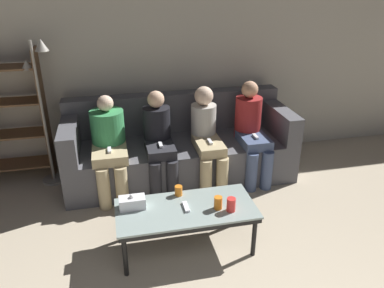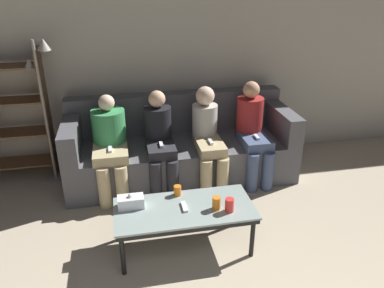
# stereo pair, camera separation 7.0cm
# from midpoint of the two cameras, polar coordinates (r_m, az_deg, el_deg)

# --- Properties ---
(wall_back) EXTENTS (12.00, 0.06, 2.60)m
(wall_back) POSITION_cam_midpoint_polar(r_m,az_deg,el_deg) (4.63, -3.88, 13.02)
(wall_back) COLOR #B7B2A3
(wall_back) RESTS_ON ground_plane
(couch) EXTENTS (2.58, 0.93, 0.92)m
(couch) POSITION_cam_midpoint_polar(r_m,az_deg,el_deg) (4.43, -2.43, -0.68)
(couch) COLOR #515156
(couch) RESTS_ON ground_plane
(coffee_table) EXTENTS (1.18, 0.55, 0.42)m
(coffee_table) POSITION_cam_midpoint_polar(r_m,az_deg,el_deg) (3.24, -1.54, -10.28)
(coffee_table) COLOR #8C9E99
(coffee_table) RESTS_ON ground_plane
(cup_near_left) EXTENTS (0.07, 0.07, 0.09)m
(cup_near_left) POSITION_cam_midpoint_polar(r_m,az_deg,el_deg) (3.36, -2.66, -7.12)
(cup_near_left) COLOR orange
(cup_near_left) RESTS_ON coffee_table
(cup_near_right) EXTENTS (0.07, 0.07, 0.11)m
(cup_near_right) POSITION_cam_midpoint_polar(r_m,az_deg,el_deg) (3.18, 3.36, -8.94)
(cup_near_right) COLOR orange
(cup_near_right) RESTS_ON coffee_table
(cup_far_center) EXTENTS (0.07, 0.07, 0.12)m
(cup_far_center) POSITION_cam_midpoint_polar(r_m,az_deg,el_deg) (3.16, 5.34, -9.19)
(cup_far_center) COLOR red
(cup_far_center) RESTS_ON coffee_table
(tissue_box) EXTENTS (0.22, 0.12, 0.13)m
(tissue_box) POSITION_cam_midpoint_polar(r_m,az_deg,el_deg) (3.23, -9.71, -8.79)
(tissue_box) COLOR white
(tissue_box) RESTS_ON coffee_table
(game_remote) EXTENTS (0.04, 0.15, 0.02)m
(game_remote) POSITION_cam_midpoint_polar(r_m,az_deg,el_deg) (3.21, -1.55, -9.54)
(game_remote) COLOR white
(game_remote) RESTS_ON coffee_table
(standing_lamp) EXTENTS (0.31, 0.26, 1.62)m
(standing_lamp) POSITION_cam_midpoint_polar(r_m,az_deg,el_deg) (4.35, -22.31, 6.34)
(standing_lamp) COLOR gray
(standing_lamp) RESTS_ON ground_plane
(seated_person_left_end) EXTENTS (0.36, 0.68, 1.07)m
(seated_person_left_end) POSITION_cam_midpoint_polar(r_m,az_deg,el_deg) (4.07, -13.03, 0.26)
(seated_person_left_end) COLOR tan
(seated_person_left_end) RESTS_ON ground_plane
(seated_person_mid_left) EXTENTS (0.31, 0.64, 1.09)m
(seated_person_mid_left) POSITION_cam_midpoint_polar(r_m,az_deg,el_deg) (4.08, -5.56, 0.73)
(seated_person_mid_left) COLOR #28282D
(seated_person_mid_left) RESTS_ON ground_plane
(seated_person_mid_right) EXTENTS (0.31, 0.69, 1.10)m
(seated_person_mid_right) POSITION_cam_midpoint_polar(r_m,az_deg,el_deg) (4.15, 1.76, 1.36)
(seated_person_mid_right) COLOR tan
(seated_person_mid_right) RESTS_ON ground_plane
(seated_person_right_end) EXTENTS (0.31, 0.65, 1.13)m
(seated_person_right_end) POSITION_cam_midpoint_polar(r_m,az_deg,el_deg) (4.32, 8.54, 2.27)
(seated_person_right_end) COLOR #47567A
(seated_person_right_end) RESTS_ON ground_plane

